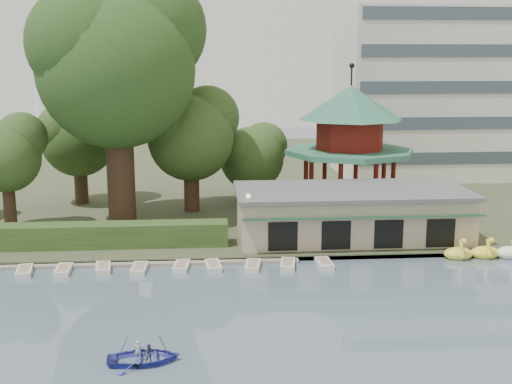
{
  "coord_description": "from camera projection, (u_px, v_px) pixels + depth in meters",
  "views": [
    {
      "loc": [
        -1.56,
        -27.54,
        14.47
      ],
      "look_at": [
        2.0,
        18.0,
        5.0
      ],
      "focal_mm": 45.0,
      "sensor_mm": 36.0,
      "label": 1
    }
  ],
  "objects": [
    {
      "name": "ground_plane",
      "position": [
        243.0,
        375.0,
        29.94
      ],
      "size": [
        220.0,
        220.0,
        0.0
      ],
      "primitive_type": "plane",
      "color": "slate",
      "rests_on": "ground"
    },
    {
      "name": "shore",
      "position": [
        219.0,
        175.0,
        80.66
      ],
      "size": [
        220.0,
        70.0,
        0.4
      ],
      "primitive_type": "cube",
      "color": "#424930",
      "rests_on": "ground"
    },
    {
      "name": "embankment",
      "position": [
        229.0,
        259.0,
        46.8
      ],
      "size": [
        220.0,
        0.6,
        0.3
      ],
      "primitive_type": "cube",
      "color": "gray",
      "rests_on": "ground"
    },
    {
      "name": "dock",
      "position": [
        62.0,
        264.0,
        45.79
      ],
      "size": [
        34.0,
        1.6,
        0.24
      ],
      "primitive_type": "cube",
      "color": "gray",
      "rests_on": "ground"
    },
    {
      "name": "boathouse",
      "position": [
        351.0,
        212.0,
        51.67
      ],
      "size": [
        18.6,
        9.39,
        3.9
      ],
      "color": "#C1A994",
      "rests_on": "shore"
    },
    {
      "name": "pavilion",
      "position": [
        350.0,
        135.0,
        60.58
      ],
      "size": [
        12.4,
        12.4,
        13.5
      ],
      "color": "#C1A994",
      "rests_on": "shore"
    },
    {
      "name": "office_building",
      "position": [
        486.0,
        99.0,
        78.29
      ],
      "size": [
        38.0,
        18.0,
        20.0
      ],
      "color": "silver",
      "rests_on": "shore"
    },
    {
      "name": "hedge",
      "position": [
        30.0,
        237.0,
        48.54
      ],
      "size": [
        30.0,
        2.0,
        1.8
      ],
      "primitive_type": "cube",
      "color": "#355022",
      "rests_on": "shore"
    },
    {
      "name": "lamp_post",
      "position": [
        248.0,
        211.0,
        47.93
      ],
      "size": [
        0.36,
        0.36,
        4.28
      ],
      "color": "black",
      "rests_on": "shore"
    },
    {
      "name": "big_tree",
      "position": [
        118.0,
        56.0,
        53.82
      ],
      "size": [
        14.62,
        13.62,
        21.6
      ],
      "color": "#3A281C",
      "rests_on": "shore"
    },
    {
      "name": "small_trees",
      "position": [
        113.0,
        144.0,
        59.49
      ],
      "size": [
        39.3,
        16.63,
        11.7
      ],
      "color": "#3A281C",
      "rests_on": "shore"
    },
    {
      "name": "moored_rowboats",
      "position": [
        84.0,
        269.0,
        44.53
      ],
      "size": [
        34.9,
        2.75,
        0.36
      ],
      "color": "silver",
      "rests_on": "ground"
    },
    {
      "name": "rowboat_with_passengers",
      "position": [
        144.0,
        353.0,
        31.08
      ],
      "size": [
        5.17,
        3.9,
        2.01
      ],
      "color": "#3841B3",
      "rests_on": "ground"
    }
  ]
}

